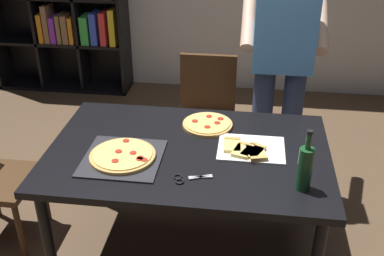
{
  "coord_description": "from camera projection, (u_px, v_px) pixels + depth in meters",
  "views": [
    {
      "loc": [
        0.3,
        -2.14,
        2.08
      ],
      "look_at": [
        0.0,
        0.15,
        0.8
      ],
      "focal_mm": 43.56,
      "sensor_mm": 36.0,
      "label": 1
    }
  ],
  "objects": [
    {
      "name": "kitchen_scissors",
      "position": [
        186.0,
        178.0,
        2.28
      ],
      "size": [
        0.2,
        0.11,
        0.01
      ],
      "color": "silver",
      "rests_on": "dining_table"
    },
    {
      "name": "ground_plane",
      "position": [
        189.0,
        252.0,
        2.89
      ],
      "size": [
        12.0,
        12.0,
        0.0
      ],
      "primitive_type": "plane",
      "color": "brown"
    },
    {
      "name": "chair_far_side",
      "position": [
        206.0,
        108.0,
        3.5
      ],
      "size": [
        0.42,
        0.42,
        0.9
      ],
      "color": "#472D19",
      "rests_on": "ground_plane"
    },
    {
      "name": "dining_table",
      "position": [
        188.0,
        161.0,
        2.57
      ],
      "size": [
        1.53,
        0.99,
        0.75
      ],
      "color": "black",
      "rests_on": "ground_plane"
    },
    {
      "name": "second_pizza_plain",
      "position": [
        208.0,
        124.0,
        2.76
      ],
      "size": [
        0.3,
        0.3,
        0.03
      ],
      "color": "tan",
      "rests_on": "dining_table"
    },
    {
      "name": "pizza_slices_on_towel",
      "position": [
        249.0,
        149.0,
        2.51
      ],
      "size": [
        0.36,
        0.29,
        0.03
      ],
      "color": "white",
      "rests_on": "dining_table"
    },
    {
      "name": "pepperoni_pizza_on_tray",
      "position": [
        123.0,
        156.0,
        2.44
      ],
      "size": [
        0.41,
        0.41,
        0.04
      ],
      "color": "#2D2D33",
      "rests_on": "dining_table"
    },
    {
      "name": "wine_bottle",
      "position": [
        305.0,
        167.0,
        2.16
      ],
      "size": [
        0.07,
        0.07,
        0.32
      ],
      "color": "#194723",
      "rests_on": "dining_table"
    },
    {
      "name": "person_serving_pizza",
      "position": [
        282.0,
        61.0,
        3.01
      ],
      "size": [
        0.55,
        0.54,
        1.75
      ],
      "color": "#38476B",
      "rests_on": "ground_plane"
    }
  ]
}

